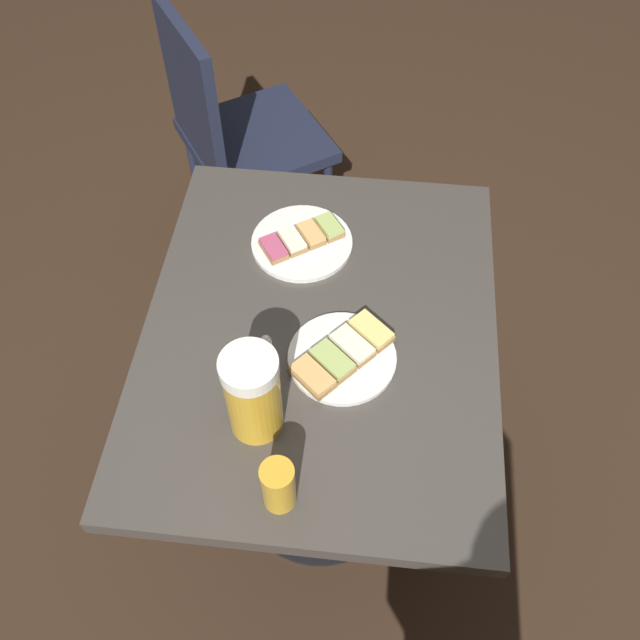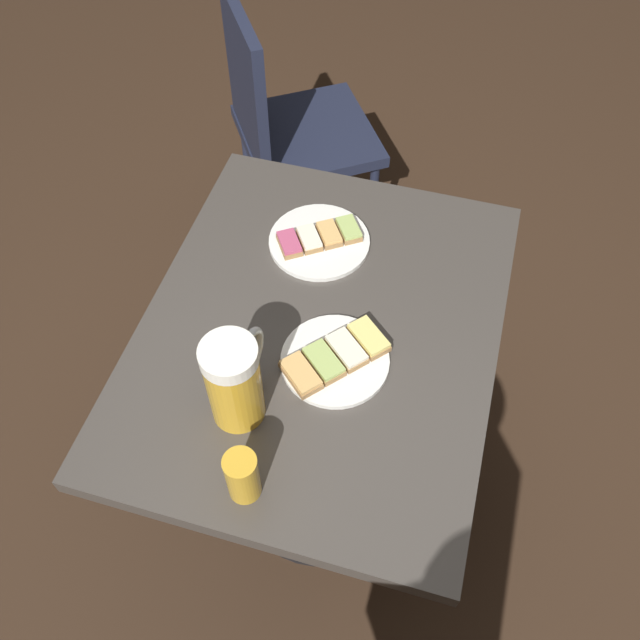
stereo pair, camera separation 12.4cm
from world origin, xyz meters
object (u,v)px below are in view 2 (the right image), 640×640
object	(u,v)px
plate_near	(335,358)
beer_glass_small	(242,476)
plate_far	(319,240)
beer_mug	(235,380)
cafe_chair	(286,126)

from	to	relation	value
plate_near	beer_glass_small	size ratio (longest dim) A/B	1.90
plate_far	beer_mug	distance (m)	0.41
beer_glass_small	plate_near	bearing A→B (deg)	74.72
beer_mug	plate_far	bearing A→B (deg)	86.48
cafe_chair	plate_near	bearing A→B (deg)	-10.66
beer_glass_small	cafe_chair	world-z (taller)	cafe_chair
cafe_chair	beer_glass_small	bearing A→B (deg)	-18.94
plate_near	cafe_chair	size ratio (longest dim) A/B	0.22
plate_near	beer_mug	size ratio (longest dim) A/B	1.06
plate_far	cafe_chair	bearing A→B (deg)	114.08
beer_mug	beer_glass_small	size ratio (longest dim) A/B	1.80
beer_mug	cafe_chair	size ratio (longest dim) A/B	0.21
plate_far	beer_glass_small	world-z (taller)	beer_glass_small
plate_near	plate_far	size ratio (longest dim) A/B	0.95
plate_far	beer_glass_small	distance (m)	0.54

